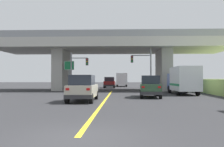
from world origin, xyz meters
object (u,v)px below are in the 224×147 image
Objects in this scene: suv_lead at (83,88)px; semi_truck_distant at (122,79)px; traffic_signal_nearside at (144,65)px; sedan_oncoming at (110,82)px; traffic_signal_farside at (77,67)px; box_truck at (183,80)px; highway_sign at (69,69)px; suv_crossing at (150,86)px.

semi_truck_distant is (3.08, 36.25, 0.54)m from suv_lead.
sedan_oncoming is at bearing 111.17° from traffic_signal_nearside.
traffic_signal_nearside is 22.71m from semi_truck_distant.
traffic_signal_farside reaches higher than suv_lead.
highway_sign is (-14.01, 5.85, 1.50)m from box_truck.
box_truck is 20.49m from sedan_oncoming.
box_truck is at bearing -76.14° from semi_truck_distant.
suv_lead is at bearing -138.29° from suv_crossing.
semi_truck_distant is (-2.56, 31.89, 0.54)m from suv_crossing.
traffic_signal_farside is (-8.79, -0.66, -0.30)m from traffic_signal_nearside.
sedan_oncoming is 0.92× the size of traffic_signal_farside.
sedan_oncoming is at bearing 106.03° from suv_crossing.
highway_sign reaches higher than semi_truck_distant.
traffic_signal_farside is 2.09m from highway_sign.
sedan_oncoming is 0.63× the size of semi_truck_distant.
traffic_signal_nearside reaches higher than traffic_signal_farside.
highway_sign reaches higher than box_truck.
suv_crossing is 23.41m from sedan_oncoming.
traffic_signal_nearside reaches higher than semi_truck_distant.
suv_lead is at bearing -137.92° from box_truck.
traffic_signal_nearside is at bearing 91.99° from suv_crossing.
traffic_signal_nearside is (5.20, -13.44, 2.50)m from sedan_oncoming.
highway_sign is (-4.96, -12.53, 2.08)m from sedan_oncoming.
semi_truck_distant is at bearing 85.14° from suv_lead.
highway_sign is at bearing -111.59° from sedan_oncoming.
traffic_signal_farside is at bearing 137.89° from suv_crossing.
box_truck is 28.19m from semi_truck_distant.
semi_truck_distant is at bearing 71.36° from highway_sign.
highway_sign is 22.77m from semi_truck_distant.
sedan_oncoming is at bearing -104.35° from semi_truck_distant.
suv_crossing is 0.95× the size of traffic_signal_farside.
sedan_oncoming is 14.62m from traffic_signal_nearside.
sedan_oncoming is at bearing 75.74° from traffic_signal_farside.
traffic_signal_nearside is at bearing -82.63° from semi_truck_distant.
traffic_signal_nearside is 8.82m from traffic_signal_farside.
suv_lead is at bearing -94.86° from semi_truck_distant.
traffic_signal_farside is (-2.81, 13.15, 2.19)m from suv_lead.
traffic_signal_farside reaches higher than box_truck.
sedan_oncoming is 0.84× the size of traffic_signal_nearside.
traffic_signal_nearside is at bearing -68.83° from sedan_oncoming.
suv_lead is 0.83× the size of traffic_signal_nearside.
suv_crossing is 12.39m from traffic_signal_farside.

